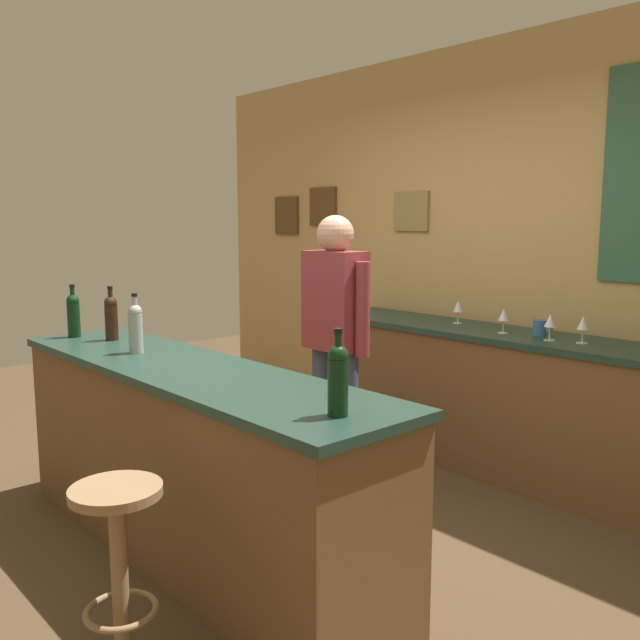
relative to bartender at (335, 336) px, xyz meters
The scene contains 15 objects.
ground_plane 1.12m from the bartender, 82.84° to the right, with size 10.00×10.00×0.00m, color #4C3823.
back_wall 1.50m from the bartender, 85.98° to the left, with size 6.00×0.09×2.80m.
bar_counter 1.12m from the bartender, 85.65° to the right, with size 2.50×0.60×0.92m.
side_counter 1.24m from the bartender, 65.30° to the left, with size 2.97×0.56×0.90m.
bartender is the anchor object (origin of this frame).
bar_stool 1.83m from the bartender, 68.39° to the right, with size 0.32×0.32×0.68m.
wine_bottle_a 1.51m from the bartender, 133.98° to the right, with size 0.07×0.07×0.31m.
wine_bottle_b 1.27m from the bartender, 129.87° to the right, with size 0.07×0.07×0.31m.
wine_bottle_c 1.11m from the bartender, 109.63° to the right, with size 0.07×0.07×0.31m.
wine_bottle_d 1.54m from the bartender, 42.73° to the right, with size 0.07×0.07×0.31m.
wine_glass_a 1.11m from the bartender, 88.11° to the left, with size 0.07×0.07×0.16m.
wine_glass_b 1.09m from the bartender, 64.44° to the left, with size 0.07×0.07×0.16m.
wine_glass_c 1.25m from the bartender, 50.62° to the left, with size 0.07×0.07×0.16m.
wine_glass_d 1.40m from the bartender, 46.43° to the left, with size 0.07×0.07×0.16m.
coffee_mug 1.26m from the bartender, 58.21° to the left, with size 0.13×0.08×0.09m.
Camera 1 is at (2.69, -1.98, 1.59)m, focal length 37.86 mm.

